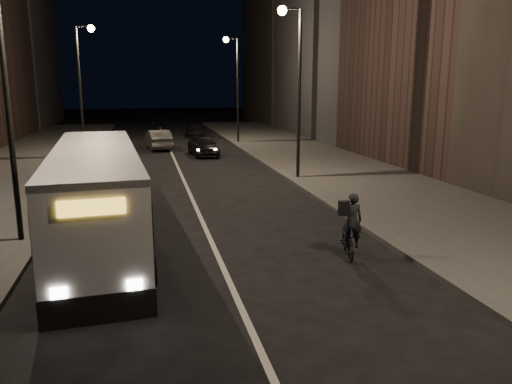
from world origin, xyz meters
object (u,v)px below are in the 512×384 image
car_mid (158,139)px  streetlight_right_mid (294,70)px  streetlight_right_far (234,75)px  city_bus (97,193)px  streetlight_left_far (83,73)px  car_far (195,130)px  cyclist_on_bicycle (349,235)px  car_near (203,146)px  streetlight_left_near (13,60)px

car_mid → streetlight_right_mid: bearing=107.2°
streetlight_right_far → city_bus: 26.24m
streetlight_right_far → car_mid: bearing=-160.5°
streetlight_left_far → car_far: bearing=56.5°
streetlight_left_far → car_mid: bearing=40.2°
streetlight_right_mid → cyclist_on_bicycle: streetlight_right_mid is taller
city_bus → car_near: size_ratio=2.73×
streetlight_right_far → streetlight_left_near: 26.26m
streetlight_right_mid → cyclist_on_bicycle: size_ratio=4.40×
car_mid → car_far: bearing=-119.8°
streetlight_left_far → cyclist_on_bicycle: (8.90, -21.18, -4.75)m
city_bus → car_far: city_bus is taller
streetlight_right_far → car_near: (-3.32, -6.29, -4.68)m
cyclist_on_bicycle → car_far: (-0.78, 33.47, -0.05)m
city_bus → car_near: (5.30, 18.20, -0.90)m
streetlight_right_far → city_bus: (-8.63, -24.50, -3.78)m
streetlight_right_far → cyclist_on_bicycle: 27.65m
streetlight_right_far → cyclist_on_bicycle: size_ratio=4.40×
cyclist_on_bicycle → car_far: cyclist_on_bicycle is taller
streetlight_right_mid → streetlight_left_near: 13.33m
streetlight_right_far → car_far: (-2.54, 6.28, -4.80)m
streetlight_right_far → car_far: bearing=112.0°
cyclist_on_bicycle → car_mid: size_ratio=0.43×
car_far → streetlight_left_near: bearing=-102.0°
streetlight_right_mid → car_near: bearing=108.9°
streetlight_left_far → cyclist_on_bicycle: 23.46m
car_mid → streetlight_left_near: bearing=71.5°
streetlight_right_far → city_bus: bearing=-109.4°
streetlight_right_far → streetlight_left_far: (-10.66, -6.00, 0.00)m
car_mid → streetlight_left_far: bearing=33.5°
cyclist_on_bicycle → car_near: bearing=107.5°
streetlight_right_mid → streetlight_left_far: 14.62m
cyclist_on_bicycle → car_mid: bearing=113.1°
streetlight_right_mid → car_near: (-3.32, 9.71, -4.68)m
streetlight_right_mid → car_far: (-2.54, 22.28, -4.80)m
car_mid → city_bus: bearing=76.9°
streetlight_right_mid → car_near: streetlight_right_mid is taller
car_near → car_far: size_ratio=1.03×
streetlight_left_far → city_bus: size_ratio=0.74×
city_bus → car_far: (6.08, 30.78, -1.01)m
city_bus → streetlight_right_mid: bearing=40.4°
streetlight_left_near → city_bus: streetlight_left_near is taller
streetlight_left_near → car_near: (7.34, 17.71, -4.68)m
streetlight_right_mid → city_bus: 12.68m
car_near → car_far: car_near is taller
streetlight_left_near → streetlight_left_far: size_ratio=1.00×
city_bus → car_near: city_bus is taller
car_near → streetlight_left_far: bearing=172.2°
streetlight_right_far → city_bus: streetlight_right_far is taller
cyclist_on_bicycle → car_near: (-1.56, 20.89, 0.07)m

